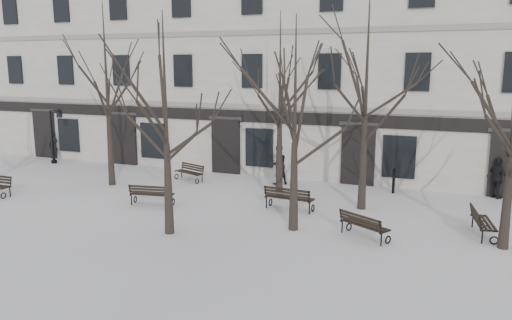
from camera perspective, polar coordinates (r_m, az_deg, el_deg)
The scene contains 18 objects.
ground at distance 18.42m, azimuth -4.16°, elevation -7.26°, with size 100.00×100.00×0.00m, color white.
building at distance 29.68m, azimuth 6.96°, elevation 10.37°, with size 40.40×10.20×11.40m.
tree_1 at distance 16.72m, azimuth -10.35°, elevation 7.03°, with size 5.21×5.21×7.44m.
tree_2 at distance 16.88m, azimuth 4.50°, elevation 7.00°, with size 5.14×5.14×7.35m.
tree_4 at distance 24.48m, azimuth -16.76°, elevation 9.57°, with size 6.01×6.01×8.58m.
tree_5 at distance 22.26m, azimuth 2.76°, elevation 9.03°, with size 5.62×5.62×8.02m.
tree_6 at distance 19.84m, azimuth 12.55°, elevation 9.75°, with size 6.07×6.07×8.67m.
bench_1 at distance 20.99m, azimuth -11.86°, elevation -3.81°, with size 1.87×0.95×0.90m.
bench_2 at distance 17.09m, azimuth 12.18°, elevation -7.24°, with size 1.81×1.41×0.89m.
bench_3 at distance 25.14m, azimuth -7.56°, elevation -1.33°, with size 1.75×1.13×0.84m.
bench_4 at distance 19.87m, azimuth 3.77°, elevation -4.29°, with size 2.00×0.87×0.98m.
bench_5 at distance 18.64m, azimuth 24.37°, elevation -6.42°, with size 0.91×1.87×0.91m.
lamp_post at distance 31.30m, azimuth -21.99°, elevation 3.00°, with size 1.01×0.38×3.24m.
bollard_a at distance 24.13m, azimuth 4.23°, elevation -1.49°, with size 0.14×0.14×1.08m.
bollard_b at distance 23.28m, azimuth 15.46°, elevation -2.22°, with size 0.15×0.15×1.15m.
pedestrian_a at distance 33.38m, azimuth -22.04°, elevation 0.18°, with size 0.61×0.40×1.67m, color black.
pedestrian_b at distance 24.31m, azimuth 2.52°, elevation -2.77°, with size 0.94×0.73×1.92m, color black.
pedestrian_c at distance 24.12m, azimuth 25.70°, elevation -3.96°, with size 1.05×0.44×1.79m, color black.
Camera 1 is at (7.78, -15.69, 5.71)m, focal length 35.00 mm.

